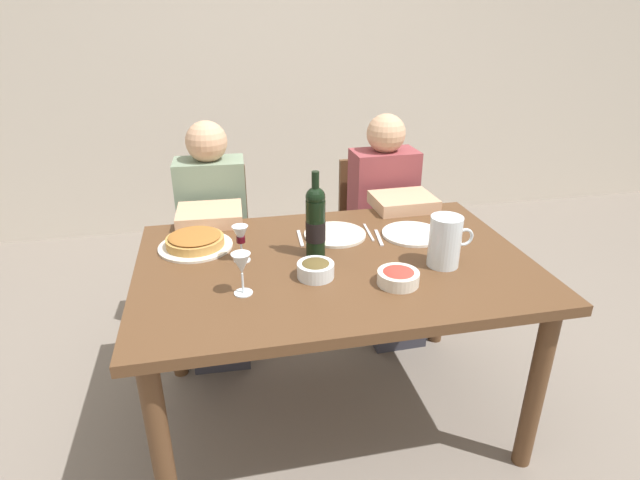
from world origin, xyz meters
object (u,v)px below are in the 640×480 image
object	(u,v)px
wine_bottle	(316,222)
olive_bowl	(316,269)
diner_left	(214,236)
baked_tart	(195,241)
chair_right	(374,226)
wine_glass_right_diner	(241,237)
dinner_plate_right_setting	(335,234)
dinner_plate_left_setting	(412,234)
diner_right	(389,222)
water_pitcher	(445,244)
salad_bowl	(398,277)
wine_glass_left_diner	(241,265)
chair_left	(216,238)
dining_table	(334,281)

from	to	relation	value
wine_bottle	olive_bowl	size ratio (longest dim) A/B	2.54
diner_left	baked_tart	bearing A→B (deg)	83.34
chair_right	wine_bottle	bearing A→B (deg)	56.66
wine_glass_right_diner	dinner_plate_right_setting	world-z (taller)	wine_glass_right_diner
dinner_plate_left_setting	diner_right	world-z (taller)	diner_right
water_pitcher	salad_bowl	size ratio (longest dim) A/B	1.32
baked_tart	dinner_plate_left_setting	bearing A→B (deg)	-4.34
dinner_plate_left_setting	diner_left	world-z (taller)	diner_left
diner_left	chair_right	distance (m)	0.94
wine_glass_left_diner	wine_glass_right_diner	world-z (taller)	wine_glass_left_diner
salad_bowl	wine_glass_left_diner	xyz separation A→B (m)	(-0.54, 0.05, 0.08)
dinner_plate_right_setting	chair_left	size ratio (longest dim) A/B	0.30
dining_table	water_pitcher	size ratio (longest dim) A/B	7.68
baked_tart	dinner_plate_right_setting	xyz separation A→B (m)	(0.58, -0.00, -0.02)
wine_glass_left_diner	dining_table	bearing A→B (deg)	26.23
dining_table	olive_bowl	xyz separation A→B (m)	(-0.10, -0.12, 0.13)
water_pitcher	olive_bowl	world-z (taller)	water_pitcher
baked_tart	salad_bowl	size ratio (longest dim) A/B	2.01
dinner_plate_left_setting	chair_right	distance (m)	0.77
water_pitcher	wine_glass_right_diner	bearing A→B (deg)	165.31
salad_bowl	water_pitcher	bearing A→B (deg)	25.49
diner_right	wine_glass_right_diner	bearing A→B (deg)	34.20
dinner_plate_left_setting	diner_right	size ratio (longest dim) A/B	0.22
wine_bottle	diner_right	world-z (taller)	diner_right
water_pitcher	diner_left	world-z (taller)	diner_left
olive_bowl	diner_left	distance (m)	0.87
wine_bottle	dining_table	bearing A→B (deg)	-44.55
baked_tart	chair_right	size ratio (longest dim) A/B	0.34
dining_table	dinner_plate_left_setting	world-z (taller)	dinner_plate_left_setting
wine_glass_right_diner	dinner_plate_right_setting	xyz separation A→B (m)	(0.40, 0.15, -0.10)
chair_left	diner_left	size ratio (longest dim) A/B	0.75
salad_bowl	olive_bowl	world-z (taller)	olive_bowl
wine_glass_left_diner	dinner_plate_left_setting	world-z (taller)	wine_glass_left_diner
dinner_plate_right_setting	diner_right	distance (m)	0.60
salad_bowl	dinner_plate_right_setting	distance (m)	0.47
wine_glass_left_diner	chair_right	size ratio (longest dim) A/B	0.17
wine_glass_left_diner	dinner_plate_right_setting	size ratio (longest dim) A/B	0.57
olive_bowl	wine_glass_left_diner	distance (m)	0.28
wine_glass_left_diner	diner_left	bearing A→B (deg)	96.20
wine_glass_right_diner	chair_right	xyz separation A→B (m)	(0.80, 0.81, -0.36)
dining_table	chair_left	bearing A→B (deg)	116.42
dinner_plate_left_setting	chair_left	bearing A→B (deg)	138.25
dinner_plate_right_setting	dining_table	bearing A→B (deg)	-103.71
water_pitcher	olive_bowl	size ratio (longest dim) A/B	1.46
wine_bottle	diner_left	world-z (taller)	diner_left
wine_bottle	chair_right	distance (m)	1.05
water_pitcher	baked_tart	size ratio (longest dim) A/B	0.66
wine_glass_left_diner	wine_glass_right_diner	distance (m)	0.25
dining_table	chair_right	world-z (taller)	chair_right
dinner_plate_right_setting	diner_right	bearing A→B (deg)	46.69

